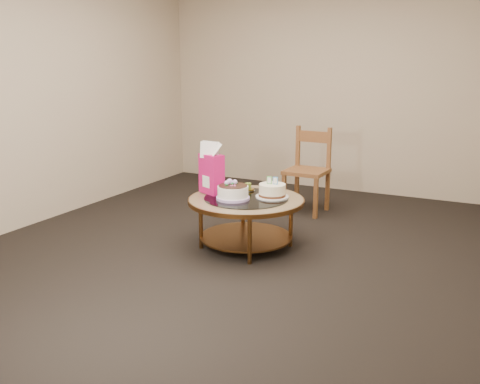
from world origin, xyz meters
The scene contains 8 objects.
ground centered at (0.00, 0.00, 0.00)m, with size 5.00×5.00×0.00m, color black.
room_walls centered at (0.00, 0.00, 1.54)m, with size 4.52×5.02×2.61m.
coffee_table centered at (0.00, 0.00, 0.38)m, with size 1.02×1.02×0.46m.
decorated_cake centered at (-0.08, -0.10, 0.51)m, with size 0.29×0.29×0.17m.
cream_cake centered at (0.20, 0.12, 0.52)m, with size 0.29×0.29×0.18m.
gift_bag centered at (-0.35, 0.01, 0.69)m, with size 0.26×0.23×0.46m.
pillar_candle centered at (-0.09, 0.24, 0.48)m, with size 0.12×0.12×0.08m.
dining_chair centered at (0.09, 1.35, 0.47)m, with size 0.44×0.44×0.92m.
Camera 1 is at (1.97, -4.07, 1.65)m, focal length 40.00 mm.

